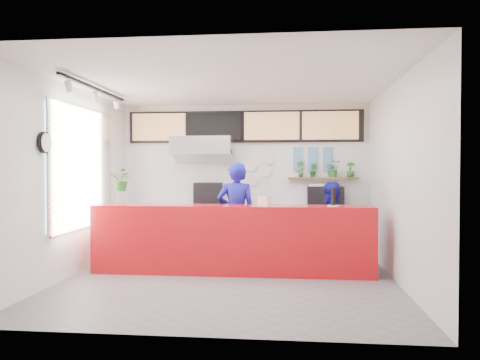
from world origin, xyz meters
The scene contains 46 objects.
floor centered at (0.00, 0.00, 0.00)m, with size 5.00×5.00×0.00m, color slate.
ceiling centered at (0.00, 0.00, 3.00)m, with size 5.00×5.00×0.00m, color silver.
wall_back centered at (0.00, 2.50, 1.50)m, with size 5.00×5.00×0.00m, color white.
wall_left centered at (-2.50, 0.00, 1.50)m, with size 5.00×5.00×0.00m, color white.
wall_right centered at (2.50, 0.00, 1.50)m, with size 5.00×5.00×0.00m, color white.
service_counter centered at (0.00, 0.40, 0.55)m, with size 4.50×0.60×1.10m, color red.
cream_band centered at (0.00, 2.49, 2.60)m, with size 5.00×0.02×0.80m, color beige.
prep_bench centered at (-0.80, 2.20, 0.45)m, with size 1.80×0.60×0.90m, color #B2B5BA.
panini_oven centered at (-0.69, 2.20, 1.16)m, with size 0.57×0.57×0.51m, color black.
extraction_hood centered at (-0.80, 2.15, 2.15)m, with size 1.20×0.70×0.35m, color #B2B5BA.
hood_lip centered at (-0.80, 2.15, 1.95)m, with size 1.20×0.70×0.08m, color #B2B5BA.
right_bench centered at (1.50, 2.20, 0.45)m, with size 1.80×0.60×0.90m, color #B2B5BA.
espresso_machine centered at (1.62, 2.20, 1.12)m, with size 0.69×0.50×0.45m, color black.
espresso_tray centered at (1.62, 2.20, 1.38)m, with size 0.57×0.39×0.05m, color silver.
herb_shelf centered at (1.60, 2.40, 1.50)m, with size 1.40×0.18×0.04m, color brown.
menu_board_far_left centered at (-1.75, 2.38, 2.55)m, with size 1.10×0.10×0.55m, color tan.
menu_board_mid_left centered at (-0.59, 2.38, 2.55)m, with size 1.10×0.10×0.55m, color black.
menu_board_mid_right centered at (0.57, 2.38, 2.55)m, with size 1.10×0.10×0.55m, color tan.
menu_board_far_right centered at (1.73, 2.38, 2.55)m, with size 1.10×0.10×0.55m, color tan.
soffit centered at (0.00, 2.46, 2.55)m, with size 4.80×0.04×0.65m, color black.
window_pane centered at (-2.47, 0.30, 1.70)m, with size 0.04×2.20×1.90m, color silver.
window_frame centered at (-2.45, 0.30, 1.70)m, with size 0.03×2.30×2.00m, color #B2B5BA.
wall_clock_rim centered at (-2.46, -0.90, 2.05)m, with size 0.30×0.30×0.05m, color black.
wall_clock_face centered at (-2.43, -0.90, 2.05)m, with size 0.26×0.26×0.02m, color white.
track_rail centered at (-2.10, 0.00, 2.94)m, with size 0.05×2.40×0.04m, color black.
dec_plate_a centered at (0.15, 2.47, 1.75)m, with size 0.24×0.24×0.03m, color silver.
dec_plate_b centered at (0.45, 2.47, 1.65)m, with size 0.24×0.24×0.03m, color silver.
dec_plate_c centered at (0.15, 2.47, 1.45)m, with size 0.24×0.24×0.03m, color silver.
dec_plate_d centered at (0.50, 2.47, 1.90)m, with size 0.24×0.24×0.03m, color silver.
photo_frame_a centered at (1.10, 2.48, 2.00)m, with size 0.20×0.02×0.25m, color #598CBF.
photo_frame_b centered at (1.40, 2.48, 2.00)m, with size 0.20×0.02×0.25m, color #598CBF.
photo_frame_c centered at (1.70, 2.48, 2.00)m, with size 0.20×0.02×0.25m, color #598CBF.
photo_frame_d centered at (1.10, 2.48, 1.75)m, with size 0.20×0.02×0.25m, color #598CBF.
photo_frame_e centered at (1.40, 2.48, 1.75)m, with size 0.20×0.02×0.25m, color #598CBF.
photo_frame_f centered at (1.70, 2.48, 1.75)m, with size 0.20×0.02×0.25m, color #598CBF.
staff_center centered at (0.02, 0.88, 0.90)m, with size 0.66×0.43×1.80m, color #151593.
staff_right centered at (1.61, 0.98, 0.73)m, with size 0.71×0.55×1.46m, color #151593.
herb_a centered at (1.15, 2.40, 1.69)m, with size 0.18×0.12×0.33m, color #2A6B25.
herb_b centered at (1.40, 2.40, 1.66)m, with size 0.16×0.13×0.28m, color #2A6B25.
herb_c centered at (1.79, 2.40, 1.69)m, with size 0.30×0.26×0.33m, color #2A6B25.
herb_d centered at (2.13, 2.40, 1.67)m, with size 0.17×0.15×0.30m, color #2A6B25.
glass_vase centered at (-1.80, 0.32, 1.21)m, with size 0.19×0.19×0.23m, color white.
basil_vase centered at (-1.80, 0.32, 1.51)m, with size 0.34×0.29×0.38m, color #2A6B25.
napkin_holder centered at (0.51, 0.39, 1.18)m, with size 0.17×0.11×0.15m, color white.
white_plate centered at (1.61, 0.38, 1.11)m, with size 0.18×0.18×0.01m, color white.
pepper_mill centered at (1.61, 0.38, 1.25)m, with size 0.07×0.07×0.27m, color black.
Camera 1 is at (0.90, -7.06, 1.68)m, focal length 35.00 mm.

